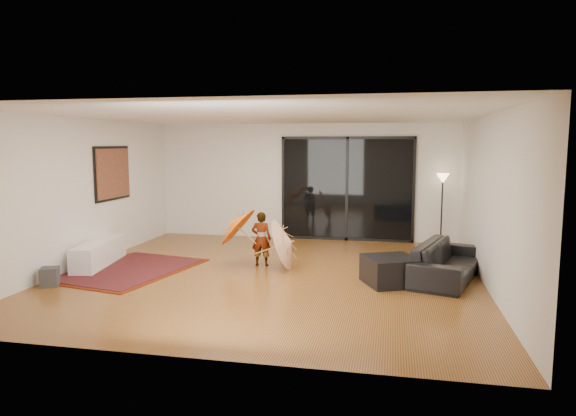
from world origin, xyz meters
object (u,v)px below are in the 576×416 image
(child, at_px, (261,239))
(sofa, at_px, (447,261))
(ottoman, at_px, (390,271))
(media_console, at_px, (99,253))

(child, bearing_deg, sofa, 171.07)
(sofa, xyz_separation_m, ottoman, (-0.92, -0.50, -0.08))
(media_console, xyz_separation_m, child, (2.94, 0.60, 0.27))
(media_console, xyz_separation_m, sofa, (6.20, 0.30, 0.08))
(ottoman, xyz_separation_m, child, (-2.34, 0.80, 0.28))
(media_console, distance_m, child, 3.01)
(media_console, relative_size, ottoman, 2.13)
(sofa, distance_m, ottoman, 1.05)
(ottoman, relative_size, child, 0.77)
(ottoman, bearing_deg, media_console, 177.84)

